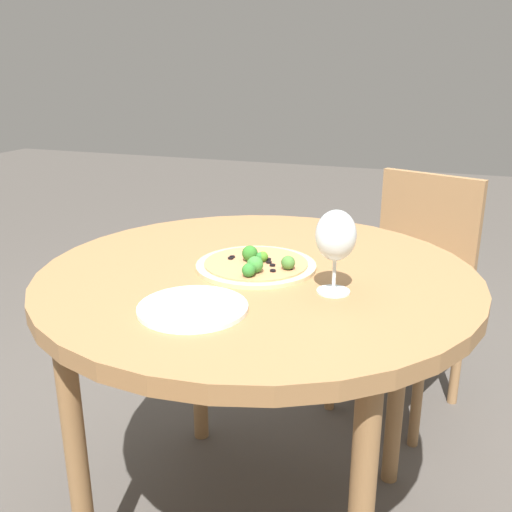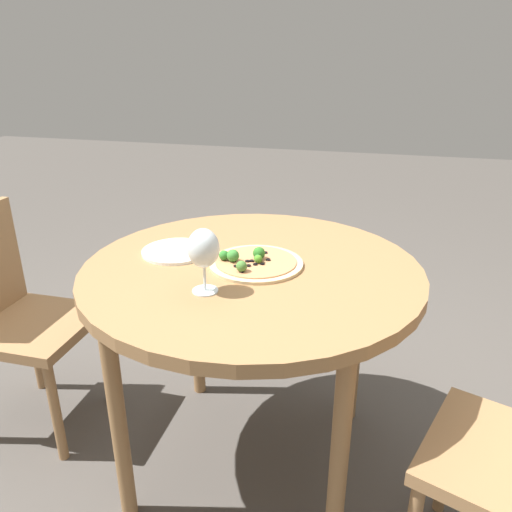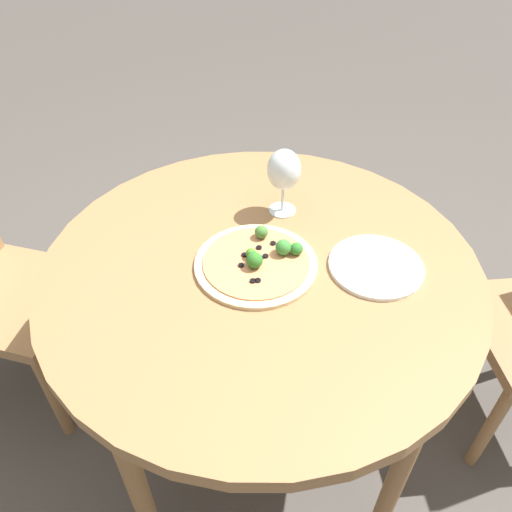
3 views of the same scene
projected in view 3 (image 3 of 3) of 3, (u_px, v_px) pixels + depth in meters
name	position (u px, v px, depth m)	size (l,w,h in m)	color
ground_plane	(259.00, 430.00, 1.70)	(12.00, 12.00, 0.00)	#4C4742
dining_table	(260.00, 285.00, 1.23)	(1.05, 1.05, 0.77)	olive
pizza	(258.00, 261.00, 1.17)	(0.29, 0.29, 0.05)	#DBBC89
wine_glass	(284.00, 171.00, 1.26)	(0.09, 0.09, 0.18)	silver
plate_near	(376.00, 266.00, 1.17)	(0.22, 0.22, 0.01)	white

